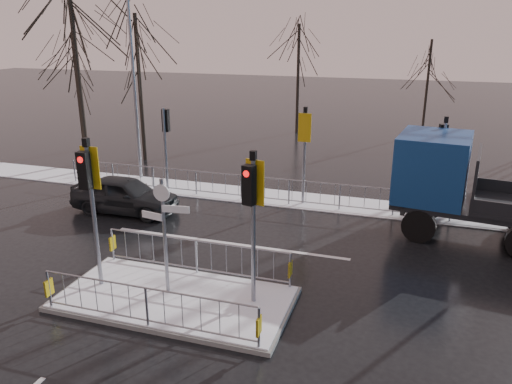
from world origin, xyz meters
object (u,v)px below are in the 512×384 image
(car_far_lane, at_px, (125,195))
(flatbed_truck, at_px, (464,184))
(street_lamp_left, at_px, (135,80))
(traffic_island, at_px, (174,287))

(car_far_lane, relative_size, flatbed_truck, 0.54)
(car_far_lane, height_order, flatbed_truck, flatbed_truck)
(flatbed_truck, bearing_deg, street_lamp_left, 169.04)
(street_lamp_left, bearing_deg, car_far_lane, -67.85)
(flatbed_truck, bearing_deg, traffic_island, -136.48)
(traffic_island, distance_m, street_lamp_left, 12.17)
(car_far_lane, relative_size, street_lamp_left, 0.50)
(traffic_island, xyz_separation_m, car_far_lane, (-4.72, 5.31, 0.31))
(traffic_island, bearing_deg, car_far_lane, 131.61)
(traffic_island, relative_size, street_lamp_left, 0.73)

